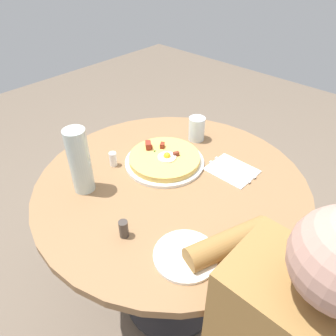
{
  "coord_description": "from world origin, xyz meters",
  "views": [
    {
      "loc": [
        0.59,
        -0.65,
        1.49
      ],
      "look_at": [
        -0.05,
        0.03,
        0.77
      ],
      "focal_mm": 34.27,
      "sensor_mm": 36.0,
      "label": 1
    }
  ],
  "objects_px": {
    "pizza_plate": "(165,162)",
    "salt_shaker": "(113,159)",
    "dining_table": "(171,217)",
    "bread_plate": "(186,255)",
    "water_glass": "(197,129)",
    "fork": "(235,167)",
    "knife": "(229,171)",
    "breakfast_pizza": "(164,158)",
    "water_bottle": "(80,161)",
    "pepper_shaker": "(124,229)"
  },
  "relations": [
    {
      "from": "fork",
      "to": "salt_shaker",
      "type": "height_order",
      "value": "salt_shaker"
    },
    {
      "from": "pizza_plate",
      "to": "salt_shaker",
      "type": "xyz_separation_m",
      "value": [
        -0.13,
        -0.14,
        0.02
      ]
    },
    {
      "from": "bread_plate",
      "to": "pepper_shaker",
      "type": "bearing_deg",
      "value": -160.15
    },
    {
      "from": "fork",
      "to": "salt_shaker",
      "type": "distance_m",
      "value": 0.46
    },
    {
      "from": "breakfast_pizza",
      "to": "knife",
      "type": "height_order",
      "value": "breakfast_pizza"
    },
    {
      "from": "dining_table",
      "to": "pizza_plate",
      "type": "bearing_deg",
      "value": 146.03
    },
    {
      "from": "pepper_shaker",
      "to": "pizza_plate",
      "type": "bearing_deg",
      "value": 115.07
    },
    {
      "from": "fork",
      "to": "water_bottle",
      "type": "xyz_separation_m",
      "value": [
        -0.32,
        -0.45,
        0.11
      ]
    },
    {
      "from": "pizza_plate",
      "to": "fork",
      "type": "height_order",
      "value": "pizza_plate"
    },
    {
      "from": "dining_table",
      "to": "pepper_shaker",
      "type": "height_order",
      "value": "pepper_shaker"
    },
    {
      "from": "pizza_plate",
      "to": "water_glass",
      "type": "relative_size",
      "value": 3.0
    },
    {
      "from": "knife",
      "to": "water_glass",
      "type": "bearing_deg",
      "value": -22.17
    },
    {
      "from": "breakfast_pizza",
      "to": "fork",
      "type": "distance_m",
      "value": 0.27
    },
    {
      "from": "dining_table",
      "to": "knife",
      "type": "xyz_separation_m",
      "value": [
        0.12,
        0.18,
        0.19
      ]
    },
    {
      "from": "breakfast_pizza",
      "to": "bread_plate",
      "type": "xyz_separation_m",
      "value": [
        0.34,
        -0.28,
        -0.02
      ]
    },
    {
      "from": "dining_table",
      "to": "water_bottle",
      "type": "bearing_deg",
      "value": -130.75
    },
    {
      "from": "fork",
      "to": "knife",
      "type": "relative_size",
      "value": 1.0
    },
    {
      "from": "knife",
      "to": "pizza_plate",
      "type": "bearing_deg",
      "value": 29.32
    },
    {
      "from": "dining_table",
      "to": "fork",
      "type": "bearing_deg",
      "value": 61.36
    },
    {
      "from": "dining_table",
      "to": "pepper_shaker",
      "type": "xyz_separation_m",
      "value": [
        0.06,
        -0.28,
        0.21
      ]
    },
    {
      "from": "water_glass",
      "to": "salt_shaker",
      "type": "xyz_separation_m",
      "value": [
        -0.11,
        -0.36,
        -0.02
      ]
    },
    {
      "from": "bread_plate",
      "to": "knife",
      "type": "bearing_deg",
      "value": 107.56
    },
    {
      "from": "bread_plate",
      "to": "water_glass",
      "type": "xyz_separation_m",
      "value": [
        -0.36,
        0.5,
        0.05
      ]
    },
    {
      "from": "bread_plate",
      "to": "water_bottle",
      "type": "bearing_deg",
      "value": -177.57
    },
    {
      "from": "knife",
      "to": "pepper_shaker",
      "type": "distance_m",
      "value": 0.47
    },
    {
      "from": "pizza_plate",
      "to": "fork",
      "type": "bearing_deg",
      "value": 35.53
    },
    {
      "from": "breakfast_pizza",
      "to": "knife",
      "type": "bearing_deg",
      "value": 28.64
    },
    {
      "from": "water_glass",
      "to": "bread_plate",
      "type": "bearing_deg",
      "value": -53.77
    },
    {
      "from": "pizza_plate",
      "to": "salt_shaker",
      "type": "bearing_deg",
      "value": -133.62
    },
    {
      "from": "dining_table",
      "to": "salt_shaker",
      "type": "relative_size",
      "value": 17.42
    },
    {
      "from": "dining_table",
      "to": "water_glass",
      "type": "xyz_separation_m",
      "value": [
        -0.12,
        0.28,
        0.23
      ]
    },
    {
      "from": "pizza_plate",
      "to": "breakfast_pizza",
      "type": "relative_size",
      "value": 1.12
    },
    {
      "from": "water_glass",
      "to": "pepper_shaker",
      "type": "bearing_deg",
      "value": -72.09
    },
    {
      "from": "knife",
      "to": "salt_shaker",
      "type": "xyz_separation_m",
      "value": [
        -0.35,
        -0.26,
        0.02
      ]
    },
    {
      "from": "pizza_plate",
      "to": "bread_plate",
      "type": "xyz_separation_m",
      "value": [
        0.34,
        -0.28,
        -0.0
      ]
    },
    {
      "from": "pepper_shaker",
      "to": "fork",
      "type": "bearing_deg",
      "value": 83.49
    },
    {
      "from": "bread_plate",
      "to": "water_glass",
      "type": "distance_m",
      "value": 0.62
    },
    {
      "from": "bread_plate",
      "to": "fork",
      "type": "xyz_separation_m",
      "value": [
        -0.13,
        0.43,
        0.0
      ]
    },
    {
      "from": "breakfast_pizza",
      "to": "fork",
      "type": "bearing_deg",
      "value": 35.39
    },
    {
      "from": "fork",
      "to": "knife",
      "type": "distance_m",
      "value": 0.04
    },
    {
      "from": "bread_plate",
      "to": "salt_shaker",
      "type": "height_order",
      "value": "salt_shaker"
    },
    {
      "from": "knife",
      "to": "dining_table",
      "type": "bearing_deg",
      "value": 57.48
    },
    {
      "from": "dining_table",
      "to": "breakfast_pizza",
      "type": "relative_size",
      "value": 3.58
    },
    {
      "from": "breakfast_pizza",
      "to": "pepper_shaker",
      "type": "bearing_deg",
      "value": -64.81
    },
    {
      "from": "pizza_plate",
      "to": "knife",
      "type": "height_order",
      "value": "pizza_plate"
    },
    {
      "from": "breakfast_pizza",
      "to": "fork",
      "type": "relative_size",
      "value": 1.51
    },
    {
      "from": "breakfast_pizza",
      "to": "water_bottle",
      "type": "height_order",
      "value": "water_bottle"
    },
    {
      "from": "water_glass",
      "to": "dining_table",
      "type": "bearing_deg",
      "value": -67.45
    },
    {
      "from": "bread_plate",
      "to": "knife",
      "type": "xyz_separation_m",
      "value": [
        -0.13,
        0.4,
        0.0
      ]
    },
    {
      "from": "water_glass",
      "to": "water_bottle",
      "type": "height_order",
      "value": "water_bottle"
    }
  ]
}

